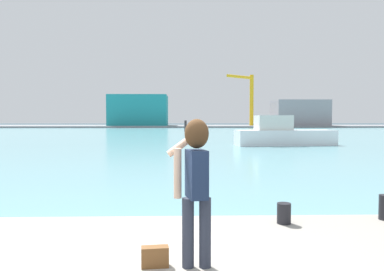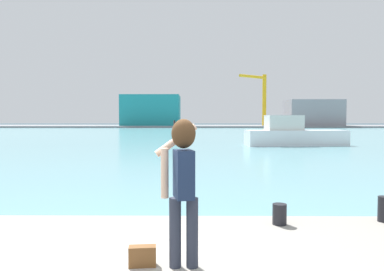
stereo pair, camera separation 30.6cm
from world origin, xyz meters
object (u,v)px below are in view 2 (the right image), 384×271
person_photographer (183,177)px  port_crane (261,95)px  warehouse_left (151,110)px  warehouse_right (313,113)px  harbor_bollard_2 (384,209)px  handbag (142,256)px  harbor_bollard (280,214)px  boat_moored (293,135)px

person_photographer → port_crane: size_ratio=0.13×
warehouse_left → warehouse_right: bearing=-3.0°
harbor_bollard_2 → port_crane: (13.55, 87.28, 7.55)m
person_photographer → warehouse_left: 92.66m
person_photographer → handbag: person_photographer is taller
harbor_bollard_2 → person_photographer: bearing=-150.0°
harbor_bollard_2 → harbor_bollard: bearing=-174.1°
handbag → harbor_bollard_2: size_ratio=0.75×
harbor_bollard_2 → warehouse_right: (26.79, 87.80, 2.91)m
person_photographer → harbor_bollard_2: size_ratio=4.08×
harbor_bollard → warehouse_right: (28.60, 87.98, 2.95)m
harbor_bollard_2 → warehouse_left: warehouse_left is taller
harbor_bollard → warehouse_left: 91.17m
person_photographer → handbag: size_ratio=5.44×
harbor_bollard → warehouse_left: bearing=98.2°
person_photographer → warehouse_right: size_ratio=0.13×
boat_moored → warehouse_right: warehouse_right is taller
warehouse_right → port_crane: size_ratio=1.02×
harbor_bollard_2 → warehouse_left: size_ratio=0.03×
harbor_bollard → warehouse_left: (-12.93, 90.18, 3.61)m
warehouse_left → harbor_bollard: bearing=-81.8°
handbag → warehouse_left: size_ratio=0.02×
harbor_bollard → boat_moored: boat_moored is taller
warehouse_left → person_photographer: bearing=-82.9°
harbor_bollard_2 → boat_moored: size_ratio=0.05×
boat_moored → warehouse_left: (-19.73, 65.47, 3.41)m
person_photographer → warehouse_left: bearing=-6.1°
handbag → harbor_bollard: (2.01, 1.72, 0.05)m
handbag → warehouse_right: size_ratio=0.02×
warehouse_left → warehouse_right: size_ratio=1.11×
person_photographer → harbor_bollard_2: 3.95m
warehouse_left → warehouse_right: 41.59m
harbor_bollard → warehouse_left: size_ratio=0.02×
handbag → warehouse_right: (30.61, 89.71, 3.00)m
harbor_bollard → port_crane: (15.35, 87.46, 7.59)m
warehouse_left → boat_moored: bearing=-73.2°
person_photographer → harbor_bollard: 2.49m
boat_moored → port_crane: 63.77m
warehouse_left → port_crane: port_crane is taller
person_photographer → boat_moored: size_ratio=0.20×
handbag → warehouse_right: bearing=71.2°
warehouse_right → person_photographer: bearing=-108.6°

